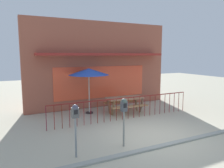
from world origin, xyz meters
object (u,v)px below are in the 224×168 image
at_px(picnic_table_left, 125,101).
at_px(parking_meter_near, 124,110).
at_px(parking_meter_far, 75,117).
at_px(patio_umbrella, 89,72).

xyz_separation_m(picnic_table_left, parking_meter_near, (-1.92, -3.32, 0.55)).
bearing_deg(picnic_table_left, parking_meter_far, -135.64).
relative_size(parking_meter_near, parking_meter_far, 1.01).
bearing_deg(patio_umbrella, parking_meter_near, -94.67).
bearing_deg(picnic_table_left, patio_umbrella, 156.41).
height_order(patio_umbrella, parking_meter_near, patio_umbrella).
xyz_separation_m(picnic_table_left, patio_umbrella, (-1.59, 0.69, 1.40)).
distance_m(parking_meter_near, parking_meter_far, 1.52).
bearing_deg(parking_meter_near, patio_umbrella, 85.33).
relative_size(picnic_table_left, parking_meter_far, 1.28).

